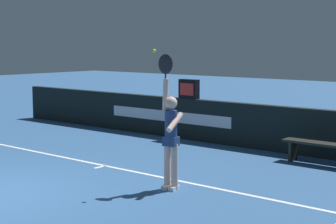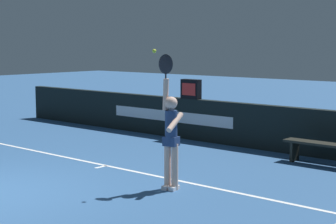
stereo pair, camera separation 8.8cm
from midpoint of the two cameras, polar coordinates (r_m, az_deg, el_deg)
The scene contains 5 objects.
back_wall at distance 14.34m, azimuth 4.06°, elevation -0.95°, with size 14.61×0.22×1.08m.
speed_display at distance 14.64m, azimuth 1.98°, elevation 2.36°, with size 0.56×0.20×0.51m.
tennis_player at distance 9.61m, azimuth 0.01°, elevation -2.31°, with size 0.46×0.49×2.35m.
tennis_ball at distance 9.44m, azimuth -1.70°, elevation 6.26°, with size 0.07×0.07×0.07m.
courtside_bench_near at distance 12.07m, azimuth 15.07°, elevation -3.53°, with size 1.61×0.36×0.48m.
Camera 1 is at (8.30, -4.92, 2.54)m, focal length 59.54 mm.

